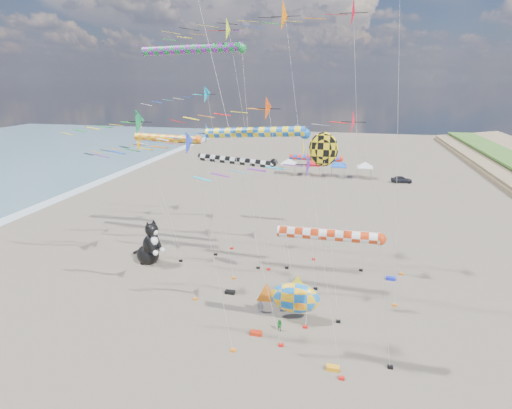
{
  "coord_description": "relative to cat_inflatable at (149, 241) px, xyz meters",
  "views": [
    {
      "loc": [
        5.41,
        -19.22,
        18.77
      ],
      "look_at": [
        -1.78,
        12.0,
        8.63
      ],
      "focal_mm": 28.0,
      "sensor_mm": 36.0,
      "label": 1
    }
  ],
  "objects": [
    {
      "name": "delta_kite_1",
      "position": [
        3.5,
        5.4,
        14.45
      ],
      "size": [
        10.16,
        2.06,
        18.3
      ],
      "color": "#0D98BD",
      "rests_on": "ground"
    },
    {
      "name": "cat_inflatable",
      "position": [
        0.0,
        0.0,
        0.0
      ],
      "size": [
        4.08,
        3.03,
        4.95
      ],
      "primitive_type": null,
      "rotation": [
        0.0,
        0.0,
        -0.37
      ],
      "color": "black",
      "rests_on": "ground"
    },
    {
      "name": "windsock_4",
      "position": [
        19.13,
        -11.27,
        6.81
      ],
      "size": [
        8.09,
        0.77,
        9.72
      ],
      "color": "red",
      "rests_on": "ground"
    },
    {
      "name": "person_adult",
      "position": [
        13.41,
        -6.59,
        -1.7
      ],
      "size": [
        0.6,
        0.42,
        1.56
      ],
      "primitive_type": "imported",
      "rotation": [
        0.0,
        0.0,
        0.08
      ],
      "color": "gray",
      "rests_on": "ground"
    },
    {
      "name": "delta_kite_2",
      "position": [
        7.83,
        -11.97,
        11.91
      ],
      "size": [
        10.31,
        1.77,
        15.67
      ],
      "color": "blue",
      "rests_on": "ground"
    },
    {
      "name": "kite_bag_3",
      "position": [
        19.66,
        -12.3,
        -2.33
      ],
      "size": [
        0.9,
        0.44,
        0.3
      ],
      "primitive_type": "cube",
      "color": "orange",
      "rests_on": "ground"
    },
    {
      "name": "child_green",
      "position": [
        15.39,
        -8.8,
        -1.97
      ],
      "size": [
        0.6,
        0.55,
        1.01
      ],
      "primitive_type": "imported",
      "rotation": [
        0.0,
        0.0,
        -0.42
      ],
      "color": "#19852B",
      "rests_on": "ground"
    },
    {
      "name": "tent_row",
      "position": [
        15.69,
        44.05,
        0.67
      ],
      "size": [
        19.2,
        4.2,
        3.8
      ],
      "color": "silver",
      "rests_on": "ground"
    },
    {
      "name": "delta_kite_6",
      "position": [
        17.51,
        3.06,
        21.49
      ],
      "size": [
        14.27,
        2.66,
        25.59
      ],
      "color": "red",
      "rests_on": "ground"
    },
    {
      "name": "kite_bag_2",
      "position": [
        24.62,
        1.79,
        -2.33
      ],
      "size": [
        0.9,
        0.44,
        0.3
      ],
      "primitive_type": "cube",
      "color": "#1521DB",
      "rests_on": "ground"
    },
    {
      "name": "angelfish_kite",
      "position": [
        17.64,
        -4.65,
        11.04
      ],
      "size": [
        3.74,
        3.02,
        14.94
      ],
      "color": "yellow",
      "rests_on": "ground"
    },
    {
      "name": "windsock_1",
      "position": [
        1.51,
        3.37,
        10.28
      ],
      "size": [
        8.73,
        0.84,
        13.23
      ],
      "color": "orange",
      "rests_on": "ground"
    },
    {
      "name": "delta_kite_11",
      "position": [
        20.02,
        3.11,
        12.34
      ],
      "size": [
        14.27,
        2.43,
        16.33
      ],
      "color": "red",
      "rests_on": "ground"
    },
    {
      "name": "windsock_0",
      "position": [
        5.66,
        1.22,
        18.74
      ],
      "size": [
        11.14,
        0.83,
        21.71
      ],
      "color": "#167C35",
      "rests_on": "ground"
    },
    {
      "name": "delta_kite_8",
      "position": [
        8.67,
        1.17,
        20.06
      ],
      "size": [
        11.4,
        2.13,
        23.96
      ],
      "color": "#D4ED1C",
      "rests_on": "ground"
    },
    {
      "name": "delta_kite_3",
      "position": [
        -1.58,
        1.0,
        9.56
      ],
      "size": [
        9.16,
        1.5,
        13.25
      ],
      "color": "orange",
      "rests_on": "ground"
    },
    {
      "name": "delta_kite_0",
      "position": [
        16.38,
        -13.08,
        11.08
      ],
      "size": [
        9.39,
        1.76,
        14.84
      ],
      "color": "#4C1B99",
      "rests_on": "ground"
    },
    {
      "name": "child_blue",
      "position": [
        15.06,
        -5.95,
        -1.91
      ],
      "size": [
        0.71,
        0.58,
        1.13
      ],
      "primitive_type": "imported",
      "rotation": [
        0.0,
        0.0,
        0.55
      ],
      "color": "#2B44B3",
      "rests_on": "ground"
    },
    {
      "name": "windsock_3",
      "position": [
        12.2,
        -1.74,
        11.87
      ],
      "size": [
        10.4,
        0.9,
        14.84
      ],
      "color": "blue",
      "rests_on": "ground"
    },
    {
      "name": "ground",
      "position": [
        14.19,
        -15.95,
        -2.48
      ],
      "size": [
        260.0,
        260.0,
        0.0
      ],
      "primitive_type": "plane",
      "color": "brown",
      "rests_on": "ground"
    },
    {
      "name": "parked_car",
      "position": [
        29.94,
        42.05,
        -1.83
      ],
      "size": [
        3.91,
        1.86,
        1.29
      ],
      "primitive_type": "imported",
      "rotation": [
        0.0,
        0.0,
        1.66
      ],
      "color": "#26262D",
      "rests_on": "ground"
    },
    {
      "name": "fish_inflatable",
      "position": [
        16.27,
        -6.97,
        -0.48
      ],
      "size": [
        5.33,
        2.07,
        4.03
      ],
      "color": "blue",
      "rests_on": "ground"
    },
    {
      "name": "delta_kite_7",
      "position": [
        5.81,
        -1.47,
        11.24
      ],
      "size": [
        9.83,
        2.06,
        15.07
      ],
      "color": "blue",
      "rests_on": "ground"
    },
    {
      "name": "delta_kite_10",
      "position": [
        12.01,
        -4.64,
        13.75
      ],
      "size": [
        11.08,
        2.13,
        17.63
      ],
      "color": "#E24109",
      "rests_on": "ground"
    },
    {
      "name": "kite_bag_1",
      "position": [
        10.04,
        -4.25,
        -2.33
      ],
      "size": [
        0.9,
        0.44,
        0.3
      ],
      "primitive_type": "cube",
      "color": "black",
      "rests_on": "ground"
    },
    {
      "name": "delta_kite_9",
      "position": [
        2.61,
        -5.98,
        12.69
      ],
      "size": [
        11.35,
        2.39,
        16.62
      ],
      "color": "#0F8142",
      "rests_on": "ground"
    },
    {
      "name": "kite_bag_0",
      "position": [
        13.75,
        -9.7,
        -2.33
      ],
      "size": [
        0.9,
        0.44,
        0.3
      ],
      "primitive_type": "cube",
      "color": "red",
      "rests_on": "ground"
    },
    {
      "name": "windsock_2",
      "position": [
        16.27,
        11.75,
        7.26
      ],
      "size": [
        7.64,
        0.68,
        10.15
      ],
      "color": "red",
      "rests_on": "ground"
    },
    {
      "name": "delta_kite_12",
      "position": [
        13.22,
        4.59,
        21.81
      ],
      "size": [
        15.06,
        3.11,
        26.08
      ],
      "color": "orange",
      "rests_on": "ground"
    },
    {
      "name": "windsock_5",
      "position": [
        9.4,
        1.92,
        8.55
      ],
      "size": [
        9.32,
        0.75,
        11.45
      ],
      "color": "black",
      "rests_on": "ground"
    }
  ]
}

